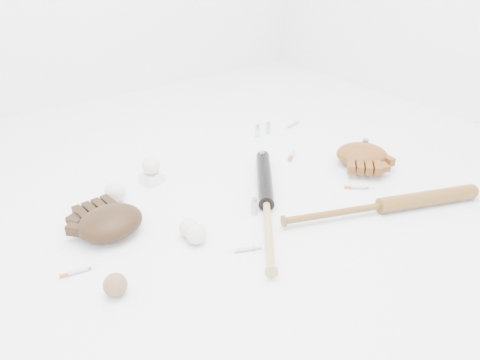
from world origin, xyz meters
TOP-DOWN VIEW (x-y plane):
  - bat_dark at (0.01, -0.12)m, footprint 0.56×0.71m
  - bat_wood at (0.35, -0.39)m, footprint 0.81×0.36m
  - glove_dark at (-0.53, 0.09)m, footprint 0.30×0.30m
  - glove_tan at (0.60, -0.08)m, footprint 0.39×0.39m
  - trading_card at (-0.44, 0.18)m, footprint 0.08×0.10m
  - pedestal at (-0.24, 0.34)m, footprint 0.09×0.09m
  - baseball_on_pedestal at (-0.24, 0.34)m, footprint 0.08×0.08m
  - baseball_left at (-0.31, -0.08)m, footprint 0.07×0.07m
  - baseball_upper at (-0.43, 0.29)m, footprint 0.08×0.08m
  - baseball_mid at (-0.32, -0.13)m, footprint 0.07×0.07m
  - baseball_aged at (-0.64, -0.21)m, footprint 0.07×0.07m
  - syringe_0 at (-0.70, -0.05)m, footprint 0.13×0.05m
  - syringe_1 at (-0.21, -0.27)m, footprint 0.13×0.07m
  - syringe_2 at (0.41, 0.17)m, footprint 0.13×0.11m
  - syringe_3 at (0.42, -0.22)m, footprint 0.12×0.10m
  - syringe_4 at (0.66, 0.45)m, footprint 0.14×0.06m
  - vial_0 at (0.49, 0.45)m, footprint 0.02×0.02m
  - vial_1 at (0.42, 0.45)m, footprint 0.03×0.03m
  - vial_2 at (0.23, 0.18)m, footprint 0.03×0.03m
  - vial_3 at (0.67, -0.03)m, footprint 0.04×0.04m
  - vial_4 at (-0.04, -0.11)m, footprint 0.03×0.03m

SIDE VIEW (x-z plane):
  - trading_card at x=-0.44m, z-range 0.00..0.00m
  - syringe_1 at x=-0.21m, z-range 0.00..0.02m
  - syringe_0 at x=-0.70m, z-range 0.00..0.02m
  - syringe_3 at x=0.42m, z-range 0.00..0.02m
  - syringe_4 at x=0.66m, z-range 0.00..0.02m
  - syringe_2 at x=0.41m, z-range 0.00..0.02m
  - pedestal at x=-0.24m, z-range 0.00..0.04m
  - vial_0 at x=0.49m, z-range 0.00..0.06m
  - bat_wood at x=0.35m, z-range 0.00..0.06m
  - bat_dark at x=0.01m, z-range 0.00..0.06m
  - vial_1 at x=0.42m, z-range 0.00..0.07m
  - vial_4 at x=-0.04m, z-range 0.00..0.07m
  - vial_2 at x=0.23m, z-range 0.00..0.07m
  - baseball_left at x=-0.31m, z-range 0.00..0.07m
  - baseball_aged at x=-0.64m, z-range 0.00..0.07m
  - baseball_mid at x=-0.32m, z-range 0.00..0.07m
  - baseball_upper at x=-0.43m, z-range 0.00..0.08m
  - vial_3 at x=0.67m, z-range 0.00..0.09m
  - glove_tan at x=0.60m, z-range 0.00..0.10m
  - glove_dark at x=-0.53m, z-range 0.00..0.10m
  - baseball_on_pedestal at x=-0.24m, z-range 0.04..0.12m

